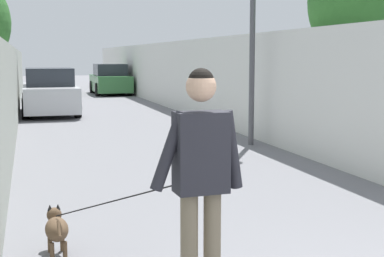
{
  "coord_description": "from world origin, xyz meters",
  "views": [
    {
      "loc": [
        -2.26,
        2.37,
        1.93
      ],
      "look_at": [
        4.43,
        0.36,
        1.0
      ],
      "focal_mm": 51.02,
      "sensor_mm": 36.0,
      "label": 1
    }
  ],
  "objects_px": {
    "tree_right_mid": "(375,1)",
    "person_skateboarder": "(201,169)",
    "dog": "(57,228)",
    "car_near": "(50,93)",
    "lamp_post": "(253,9)",
    "car_far": "(110,80)"
  },
  "relations": [
    {
      "from": "tree_right_mid",
      "to": "person_skateboarder",
      "type": "distance_m",
      "value": 8.51
    },
    {
      "from": "person_skateboarder",
      "to": "dog",
      "type": "height_order",
      "value": "person_skateboarder"
    },
    {
      "from": "person_skateboarder",
      "to": "car_near",
      "type": "xyz_separation_m",
      "value": [
        15.19,
        0.48,
        -0.4
      ]
    },
    {
      "from": "lamp_post",
      "to": "dog",
      "type": "relative_size",
      "value": 2.24
    },
    {
      "from": "tree_right_mid",
      "to": "person_skateboarder",
      "type": "height_order",
      "value": "tree_right_mid"
    },
    {
      "from": "person_skateboarder",
      "to": "dog",
      "type": "distance_m",
      "value": 2.04
    },
    {
      "from": "person_skateboarder",
      "to": "tree_right_mid",
      "type": "bearing_deg",
      "value": -42.89
    },
    {
      "from": "lamp_post",
      "to": "car_far",
      "type": "distance_m",
      "value": 17.09
    },
    {
      "from": "tree_right_mid",
      "to": "dog",
      "type": "height_order",
      "value": "tree_right_mid"
    },
    {
      "from": "person_skateboarder",
      "to": "car_far",
      "type": "distance_m",
      "value": 24.37
    },
    {
      "from": "lamp_post",
      "to": "person_skateboarder",
      "type": "bearing_deg",
      "value": 154.44
    },
    {
      "from": "tree_right_mid",
      "to": "dog",
      "type": "bearing_deg",
      "value": 124.17
    },
    {
      "from": "tree_right_mid",
      "to": "lamp_post",
      "type": "relative_size",
      "value": 1.05
    },
    {
      "from": "tree_right_mid",
      "to": "car_far",
      "type": "bearing_deg",
      "value": 8.7
    },
    {
      "from": "dog",
      "to": "lamp_post",
      "type": "bearing_deg",
      "value": -38.03
    },
    {
      "from": "car_far",
      "to": "dog",
      "type": "bearing_deg",
      "value": 170.39
    },
    {
      "from": "dog",
      "to": "car_near",
      "type": "bearing_deg",
      "value": -2.02
    },
    {
      "from": "lamp_post",
      "to": "tree_right_mid",
      "type": "bearing_deg",
      "value": -118.51
    },
    {
      "from": "car_near",
      "to": "dog",
      "type": "bearing_deg",
      "value": 177.98
    },
    {
      "from": "lamp_post",
      "to": "person_skateboarder",
      "type": "distance_m",
      "value": 8.24
    },
    {
      "from": "lamp_post",
      "to": "car_near",
      "type": "xyz_separation_m",
      "value": [
        7.94,
        3.95,
        -2.21
      ]
    },
    {
      "from": "lamp_post",
      "to": "car_near",
      "type": "relative_size",
      "value": 0.99
    }
  ]
}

